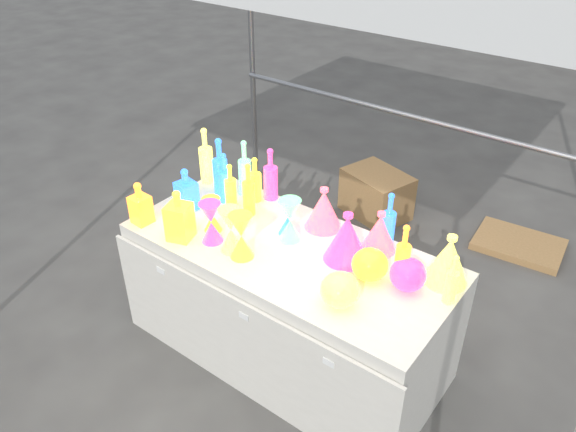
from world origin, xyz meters
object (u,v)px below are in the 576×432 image
Objects in this scene: display_table at (287,302)px; lampshade_0 at (324,208)px; cardboard_box_closed at (376,194)px; decanter_0 at (179,215)px; bottle_0 at (230,185)px; hourglass_0 at (212,214)px.

lampshade_0 is (0.03, 0.29, 0.50)m from display_table.
cardboard_box_closed is 1.74× the size of decanter_0.
bottle_0 is 1.34× the size of hourglass_0.
cardboard_box_closed is 1.89× the size of bottle_0.
cardboard_box_closed is 2.54× the size of hourglass_0.
decanter_0 reaches higher than cardboard_box_closed.
bottle_0 reaches higher than lampshade_0.
lampshade_0 is at bearing 26.31° from decanter_0.
bottle_0 is at bearing -143.83° from lampshade_0.
hourglass_0 is 0.62m from lampshade_0.
decanter_0 is (-0.52, -0.27, 0.52)m from display_table.
cardboard_box_closed is at bearing 82.78° from bottle_0.
hourglass_0 is (0.09, 0.16, -0.05)m from decanter_0.
bottle_0 is 1.10× the size of lampshade_0.
decanter_0 reaches higher than lampshade_0.
hourglass_0 is (-0.09, -1.77, 0.66)m from cardboard_box_closed.
lampshade_0 is (0.38, -1.37, 0.69)m from cardboard_box_closed.
lampshade_0 is (0.47, 0.40, 0.02)m from hourglass_0.
decanter_0 is at bearing -152.88° from display_table.
decanter_0 is 1.46× the size of hourglass_0.
lampshade_0 is at bearing -57.42° from cardboard_box_closed.
hourglass_0 reaches higher than display_table.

